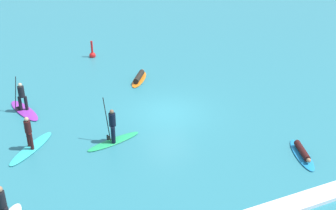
# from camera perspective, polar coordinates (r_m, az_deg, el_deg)

# --- Properties ---
(ground_plane) EXTENTS (120.00, 120.00, 0.00)m
(ground_plane) POSITION_cam_1_polar(r_m,az_deg,el_deg) (25.04, 0.00, -1.01)
(ground_plane) COLOR teal
(ground_plane) RESTS_ON ground
(surfer_on_blue_board) EXTENTS (1.49, 2.76, 0.40)m
(surfer_on_blue_board) POSITION_cam_1_polar(r_m,az_deg,el_deg) (22.29, 16.75, -5.90)
(surfer_on_blue_board) COLOR #1E8CD1
(surfer_on_blue_board) RESTS_ON ground_plane
(surfer_on_teal_board) EXTENTS (2.77, 2.80, 1.78)m
(surfer_on_teal_board) POSITION_cam_1_polar(r_m,az_deg,el_deg) (22.70, -17.17, -4.54)
(surfer_on_teal_board) COLOR #33C6CC
(surfer_on_teal_board) RESTS_ON ground_plane
(surfer_on_green_board) EXTENTS (2.99, 1.28, 2.38)m
(surfer_on_green_board) POSITION_cam_1_polar(r_m,az_deg,el_deg) (22.32, -7.04, -3.55)
(surfer_on_green_board) COLOR #23B266
(surfer_on_green_board) RESTS_ON ground_plane
(surfer_on_orange_board) EXTENTS (2.02, 2.47, 0.45)m
(surfer_on_orange_board) POSITION_cam_1_polar(r_m,az_deg,el_deg) (28.96, -3.71, 3.50)
(surfer_on_orange_board) COLOR orange
(surfer_on_orange_board) RESTS_ON ground_plane
(surfer_on_purple_board) EXTENTS (1.63, 3.15, 2.13)m
(surfer_on_purple_board) POSITION_cam_1_polar(r_m,az_deg,el_deg) (26.30, -17.98, -0.02)
(surfer_on_purple_board) COLOR purple
(surfer_on_purple_board) RESTS_ON ground_plane
(marker_buoy) EXTENTS (0.46, 0.46, 1.33)m
(marker_buoy) POSITION_cam_1_polar(r_m,az_deg,el_deg) (33.06, -9.62, 6.43)
(marker_buoy) COLOR red
(marker_buoy) RESTS_ON ground_plane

